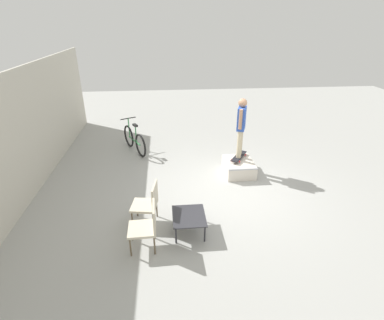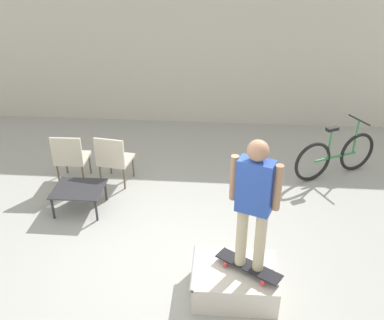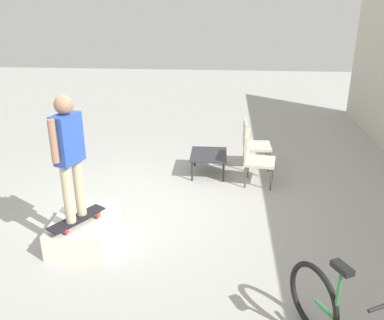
{
  "view_description": "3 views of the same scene",
  "coord_description": "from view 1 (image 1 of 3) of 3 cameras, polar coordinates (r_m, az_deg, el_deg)",
  "views": [
    {
      "loc": [
        -6.44,
        1.56,
        4.02
      ],
      "look_at": [
        0.24,
        0.93,
        0.81
      ],
      "focal_mm": 28.0,
      "sensor_mm": 36.0,
      "label": 1
    },
    {
      "loc": [
        0.75,
        -4.4,
        3.97
      ],
      "look_at": [
        0.32,
        1.19,
        0.96
      ],
      "focal_mm": 40.0,
      "sensor_mm": 36.0,
      "label": 2
    },
    {
      "loc": [
        5.91,
        1.39,
        3.32
      ],
      "look_at": [
        -0.05,
        0.95,
        0.85
      ],
      "focal_mm": 40.0,
      "sensor_mm": 36.0,
      "label": 3
    }
  ],
  "objects": [
    {
      "name": "patio_chair_left",
      "position": [
        5.77,
        -8.59,
        -12.08
      ],
      "size": [
        0.53,
        0.53,
        0.94
      ],
      "rotation": [
        0.0,
        0.0,
        3.17
      ],
      "color": "brown",
      "rests_on": "ground_plane"
    },
    {
      "name": "house_wall_back",
      "position": [
        7.67,
        -30.69,
        2.67
      ],
      "size": [
        12.0,
        0.06,
        3.0
      ],
      "color": "beige",
      "rests_on": "ground_plane"
    },
    {
      "name": "bicycle",
      "position": [
        9.98,
        -10.92,
        3.76
      ],
      "size": [
        1.57,
        0.85,
        1.04
      ],
      "rotation": [
        0.0,
        0.0,
        0.48
      ],
      "color": "black",
      "rests_on": "ground_plane"
    },
    {
      "name": "skate_ramp_box",
      "position": [
        8.58,
        8.87,
        -1.34
      ],
      "size": [
        1.03,
        0.79,
        0.39
      ],
      "color": "silver",
      "rests_on": "ground_plane"
    },
    {
      "name": "person_skater",
      "position": [
        8.25,
        9.36,
        6.88
      ],
      "size": [
        0.54,
        0.32,
        1.65
      ],
      "rotation": [
        0.0,
        0.0,
        -0.36
      ],
      "color": "#C6B793",
      "rests_on": "skateboard_on_ramp"
    },
    {
      "name": "coffee_table",
      "position": [
        6.18,
        -0.59,
        -10.86
      ],
      "size": [
        0.79,
        0.66,
        0.39
      ],
      "color": "#2D2D33",
      "rests_on": "ground_plane"
    },
    {
      "name": "skateboard_on_ramp",
      "position": [
        8.6,
        8.9,
        0.72
      ],
      "size": [
        0.8,
        0.62,
        0.07
      ],
      "rotation": [
        0.0,
        0.0,
        -0.57
      ],
      "color": "black",
      "rests_on": "skate_ramp_box"
    },
    {
      "name": "ground_plane",
      "position": [
        7.75,
        7.09,
        -5.93
      ],
      "size": [
        24.0,
        24.0,
        0.0
      ],
      "primitive_type": "plane",
      "color": "#A8A8A3"
    },
    {
      "name": "patio_chair_right",
      "position": [
        6.39,
        -8.31,
        -7.94
      ],
      "size": [
        0.59,
        0.59,
        0.94
      ],
      "rotation": [
        0.0,
        0.0,
        2.99
      ],
      "color": "brown",
      "rests_on": "ground_plane"
    }
  ]
}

